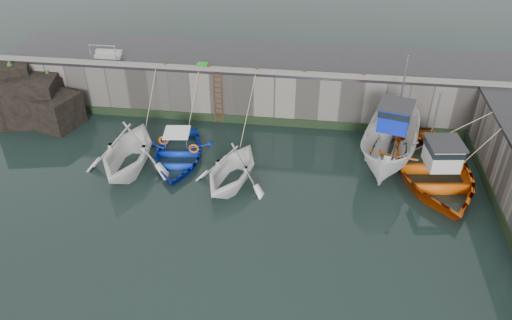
# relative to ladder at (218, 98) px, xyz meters

# --- Properties ---
(ground) EXTENTS (120.00, 120.00, 0.00)m
(ground) POSITION_rel_ladder_xyz_m (2.00, -9.91, -1.59)
(ground) COLOR black
(ground) RESTS_ON ground
(quay_back) EXTENTS (30.00, 5.00, 3.00)m
(quay_back) POSITION_rel_ladder_xyz_m (2.00, 2.59, -0.09)
(quay_back) COLOR slate
(quay_back) RESTS_ON ground
(road_back) EXTENTS (30.00, 5.00, 0.16)m
(road_back) POSITION_rel_ladder_xyz_m (2.00, 2.59, 1.49)
(road_back) COLOR black
(road_back) RESTS_ON quay_back
(kerb_back) EXTENTS (30.00, 0.30, 0.20)m
(kerb_back) POSITION_rel_ladder_xyz_m (2.00, 0.24, 1.67)
(kerb_back) COLOR slate
(kerb_back) RESTS_ON road_back
(algae_back) EXTENTS (30.00, 0.08, 0.50)m
(algae_back) POSITION_rel_ladder_xyz_m (2.00, 0.05, -1.34)
(algae_back) COLOR black
(algae_back) RESTS_ON ground
(algae_right) EXTENTS (0.08, 15.00, 0.50)m
(algae_right) POSITION_rel_ladder_xyz_m (13.96, -7.41, -1.34)
(algae_right) COLOR black
(algae_right) RESTS_ON ground
(rock_outcrop) EXTENTS (5.85, 4.24, 3.41)m
(rock_outcrop) POSITION_rel_ladder_xyz_m (-10.92, -0.80, -0.33)
(rock_outcrop) COLOR black
(rock_outcrop) RESTS_ON ground
(ladder) EXTENTS (0.51, 0.08, 3.20)m
(ladder) POSITION_rel_ladder_xyz_m (0.00, 0.00, 0.00)
(ladder) COLOR #3F1E0F
(ladder) RESTS_ON ground
(boat_near_white) EXTENTS (4.61, 5.33, 2.78)m
(boat_near_white) POSITION_rel_ladder_xyz_m (-3.60, -5.22, -1.59)
(boat_near_white) COLOR white
(boat_near_white) RESTS_ON ground
(boat_near_white_rope) EXTENTS (0.04, 3.82, 3.10)m
(boat_near_white_rope) POSITION_rel_ladder_xyz_m (-3.60, -1.32, -1.59)
(boat_near_white_rope) COLOR tan
(boat_near_white_rope) RESTS_ON ground
(boat_near_blue) EXTENTS (4.30, 5.58, 1.07)m
(boat_near_blue) POSITION_rel_ladder_xyz_m (-1.40, -4.15, -1.59)
(boat_near_blue) COLOR #0C2EC1
(boat_near_blue) RESTS_ON ground
(boat_near_blue_rope) EXTENTS (0.04, 3.13, 3.10)m
(boat_near_blue_rope) POSITION_rel_ladder_xyz_m (-1.40, -0.78, -1.59)
(boat_near_blue_rope) COLOR tan
(boat_near_blue_rope) RESTS_ON ground
(boat_near_blacktrim) EXTENTS (4.92, 5.36, 2.38)m
(boat_near_blacktrim) POSITION_rel_ladder_xyz_m (1.78, -5.83, -1.59)
(boat_near_blacktrim) COLOR white
(boat_near_blacktrim) RESTS_ON ground
(boat_near_blacktrim_rope) EXTENTS (0.04, 4.30, 3.10)m
(boat_near_blacktrim_rope) POSITION_rel_ladder_xyz_m (1.78, -1.62, -1.59)
(boat_near_blacktrim_rope) COLOR tan
(boat_near_blacktrim_rope) RESTS_ON ground
(boat_far_white) EXTENTS (4.29, 7.45, 5.71)m
(boat_far_white) POSITION_rel_ladder_xyz_m (9.48, -2.92, -0.46)
(boat_far_white) COLOR white
(boat_far_white) RESTS_ON ground
(boat_far_orange) EXTENTS (6.29, 8.11, 4.54)m
(boat_far_orange) POSITION_rel_ladder_xyz_m (11.50, -4.16, -1.09)
(boat_far_orange) COLOR #E0580B
(boat_far_orange) RESTS_ON ground
(fish_crate) EXTENTS (0.62, 0.41, 0.32)m
(fish_crate) POSITION_rel_ladder_xyz_m (-0.88, 0.44, 1.73)
(fish_crate) COLOR #1B8A19
(fish_crate) RESTS_ON road_back
(railing) EXTENTS (1.60, 1.05, 1.00)m
(railing) POSITION_rel_ladder_xyz_m (-6.75, 1.33, 1.77)
(railing) COLOR #A5A8AD
(railing) RESTS_ON road_back
(bollard_a) EXTENTS (0.18, 0.18, 0.28)m
(bollard_a) POSITION_rel_ladder_xyz_m (-3.00, 0.34, 1.71)
(bollard_a) COLOR #3F1E0F
(bollard_a) RESTS_ON road_back
(bollard_b) EXTENTS (0.18, 0.18, 0.28)m
(bollard_b) POSITION_rel_ladder_xyz_m (-0.50, 0.34, 1.71)
(bollard_b) COLOR #3F1E0F
(bollard_b) RESTS_ON road_back
(bollard_c) EXTENTS (0.18, 0.18, 0.28)m
(bollard_c) POSITION_rel_ladder_xyz_m (2.20, 0.34, 1.71)
(bollard_c) COLOR #3F1E0F
(bollard_c) RESTS_ON road_back
(bollard_d) EXTENTS (0.18, 0.18, 0.28)m
(bollard_d) POSITION_rel_ladder_xyz_m (4.80, 0.34, 1.71)
(bollard_d) COLOR #3F1E0F
(bollard_d) RESTS_ON road_back
(bollard_e) EXTENTS (0.18, 0.18, 0.28)m
(bollard_e) POSITION_rel_ladder_xyz_m (8.00, 0.34, 1.71)
(bollard_e) COLOR #3F1E0F
(bollard_e) RESTS_ON road_back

